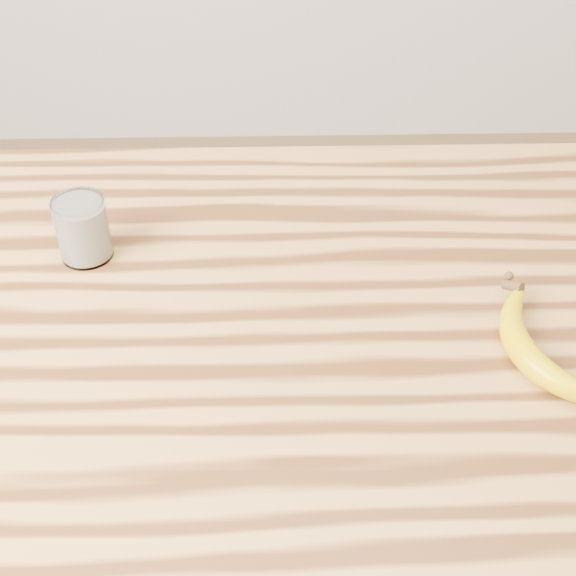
{
  "coord_description": "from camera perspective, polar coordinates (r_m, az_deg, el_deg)",
  "views": [
    {
      "loc": [
        -0.05,
        -0.75,
        1.58
      ],
      "look_at": [
        -0.03,
        0.01,
        0.93
      ],
      "focal_mm": 50.0,
      "sensor_mm": 36.0,
      "label": 1
    }
  ],
  "objects": [
    {
      "name": "smoothie_glass",
      "position": [
        1.11,
        -14.4,
        4.08
      ],
      "size": [
        0.07,
        0.07,
        0.09
      ],
      "color": "white",
      "rests_on": "table"
    },
    {
      "name": "table",
      "position": [
        1.11,
        1.57,
        -6.51
      ],
      "size": [
        1.2,
        0.8,
        0.9
      ],
      "color": "#B37E3D",
      "rests_on": "ground"
    },
    {
      "name": "banana",
      "position": [
        0.97,
        16.49,
        -4.62
      ],
      "size": [
        0.19,
        0.3,
        0.03
      ],
      "primitive_type": null,
      "rotation": [
        0.0,
        0.0,
        0.32
      ],
      "color": "#DEB400",
      "rests_on": "table"
    }
  ]
}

